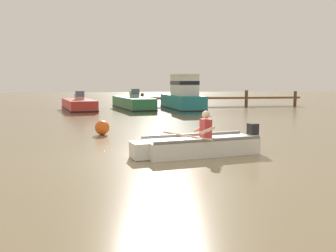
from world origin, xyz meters
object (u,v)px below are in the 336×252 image
object	(u,v)px
moored_boat_green	(133,104)
moored_boat_teal	(183,98)
rowboat_with_person	(198,145)
moored_boat_red	(79,106)
mooring_buoy	(102,128)

from	to	relation	value
moored_boat_green	moored_boat_teal	world-z (taller)	moored_boat_teal
rowboat_with_person	moored_boat_red	bearing A→B (deg)	105.93
moored_boat_green	moored_boat_teal	size ratio (longest dim) A/B	1.12
moored_boat_red	moored_boat_teal	size ratio (longest dim) A/B	0.99
moored_boat_red	moored_boat_green	bearing A→B (deg)	3.54
mooring_buoy	moored_boat_teal	bearing A→B (deg)	64.12
moored_boat_teal	mooring_buoy	xyz separation A→B (m)	(-5.04, -10.38, -0.63)
rowboat_with_person	moored_boat_green	bearing A→B (deg)	93.11
rowboat_with_person	moored_boat_teal	xyz separation A→B (m)	(2.36, 14.56, 0.65)
rowboat_with_person	moored_boat_teal	distance (m)	14.76
moored_boat_red	moored_boat_teal	bearing A→B (deg)	-10.01
rowboat_with_person	moored_boat_teal	size ratio (longest dim) A/B	0.68
moored_boat_green	mooring_buoy	bearing A→B (deg)	-98.69
moored_boat_red	rowboat_with_person	bearing A→B (deg)	-74.07
moored_boat_green	rowboat_with_person	bearing A→B (deg)	-86.89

